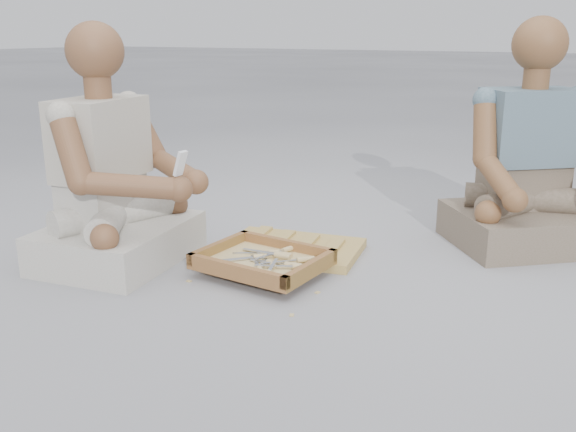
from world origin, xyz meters
The scene contains 27 objects.
ground centered at (0.00, 0.00, 0.00)m, with size 60.00×60.00×0.00m, color #9A9BA0.
carved_panel centered at (-0.18, 0.49, 0.02)m, with size 0.58×0.39×0.04m, color #AB8842.
tool_tray centered at (-0.16, 0.19, 0.06)m, with size 0.50×0.41×0.06m.
chisel_0 centered at (-0.11, 0.24, 0.08)m, with size 0.22×0.02×0.02m.
chisel_1 centered at (-0.17, 0.29, 0.06)m, with size 0.19×0.14×0.02m.
chisel_2 centered at (-0.12, 0.32, 0.07)m, with size 0.08×0.22×0.02m.
chisel_3 centered at (-0.20, 0.21, 0.06)m, with size 0.17×0.17×0.02m.
chisel_4 centered at (-0.04, 0.19, 0.07)m, with size 0.22×0.06×0.02m.
chisel_5 centered at (-0.12, 0.18, 0.07)m, with size 0.18×0.15×0.02m.
chisel_6 centered at (-0.13, 0.28, 0.07)m, with size 0.22×0.05×0.02m.
chisel_7 centered at (-0.05, 0.05, 0.08)m, with size 0.08×0.21×0.02m.
chisel_8 centered at (0.00, 0.18, 0.07)m, with size 0.21×0.11×0.02m.
chisel_9 centered at (-0.11, 0.10, 0.06)m, with size 0.16×0.18×0.02m.
chisel_10 centered at (-0.17, 0.24, 0.07)m, with size 0.16×0.17×0.02m.
chisel_11 centered at (-0.01, 0.24, 0.07)m, with size 0.17×0.17×0.02m.
wood_chip_0 centered at (0.01, 0.56, 0.00)m, with size 0.02×0.01×0.00m, color #D2BD7C.
wood_chip_1 centered at (0.13, -0.09, 0.00)m, with size 0.02×0.01×0.00m, color #D2BD7C.
wood_chip_2 centered at (-0.38, -0.01, 0.00)m, with size 0.02×0.01×0.00m, color #D2BD7C.
wood_chip_3 centered at (0.12, 0.13, 0.00)m, with size 0.02×0.01×0.00m, color #D2BD7C.
wood_chip_4 centered at (-0.44, 0.38, 0.00)m, with size 0.02×0.01×0.00m, color #D2BD7C.
wood_chip_5 centered at (-0.16, 0.33, 0.00)m, with size 0.02×0.01×0.00m, color #D2BD7C.
wood_chip_6 centered at (-0.38, 0.12, 0.00)m, with size 0.02×0.01×0.00m, color #D2BD7C.
wood_chip_7 centered at (-0.33, 0.58, 0.00)m, with size 0.02×0.01×0.00m, color #D2BD7C.
wood_chip_8 centered at (-0.07, 0.32, 0.00)m, with size 0.02×0.01×0.00m, color #D2BD7C.
craftsman centered at (-0.79, 0.04, 0.34)m, with size 0.70×0.70×0.99m.
companion centered at (0.70, 1.12, 0.34)m, with size 0.83×0.81×1.02m.
mobile_phone centered at (-0.42, 0.03, 0.47)m, with size 0.05×0.05×0.10m.
Camera 1 is at (1.11, -1.89, 0.95)m, focal length 40.00 mm.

